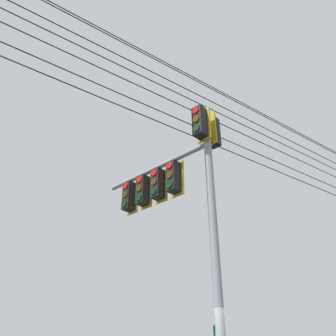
{
  "coord_description": "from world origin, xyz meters",
  "views": [
    {
      "loc": [
        -7.38,
        -0.35,
        1.32
      ],
      "look_at": [
        1.01,
        1.27,
        6.38
      ],
      "focal_mm": 37.52,
      "sensor_mm": 36.0,
      "label": 1
    }
  ],
  "objects": [
    {
      "name": "signal_mast_assembly",
      "position": [
        0.83,
        0.95,
        5.57
      ],
      "size": [
        2.49,
        3.66,
        7.64
      ],
      "color": "gray",
      "rests_on": "ground"
    },
    {
      "name": "overhead_wire_span",
      "position": [
        -0.82,
        1.11,
        7.75
      ],
      "size": [
        24.29,
        23.07,
        2.92
      ],
      "color": "black"
    }
  ]
}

